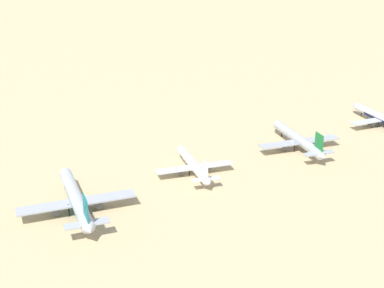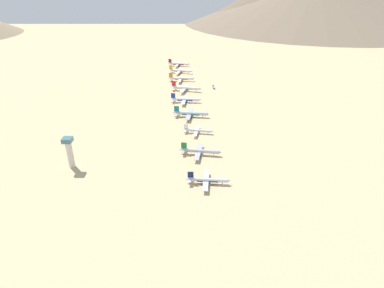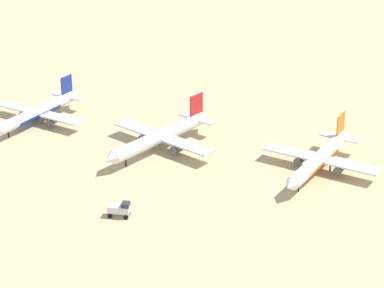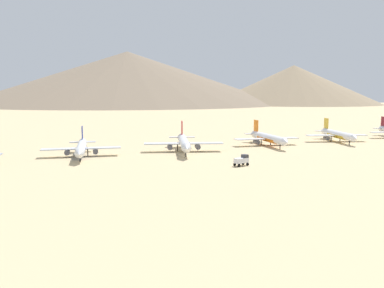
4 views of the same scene
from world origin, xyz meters
name	(u,v)px [view 1 (image 1 of 4)]	position (x,y,z in m)	size (l,w,h in m)	color
parked_jet_0	(380,117)	(20.52, -170.46, 3.20)	(33.40, 27.15, 9.63)	silver
parked_jet_1	(298,140)	(14.90, -127.42, 3.57)	(36.72, 29.96, 10.59)	#B2B7C1
parked_jet_2	(194,165)	(13.01, -85.39, 2.95)	(30.67, 25.05, 8.86)	silver
parked_jet_3	(76,199)	(5.10, -44.93, 3.89)	(40.55, 33.02, 11.69)	#B2B7C1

